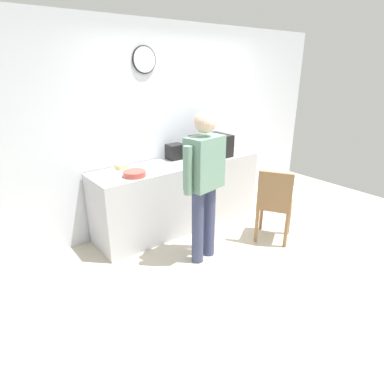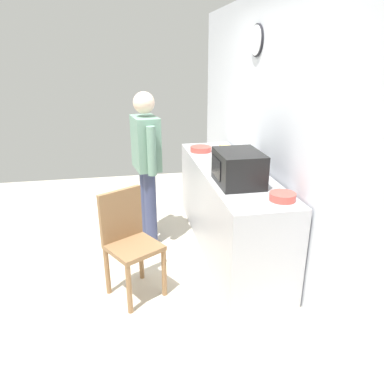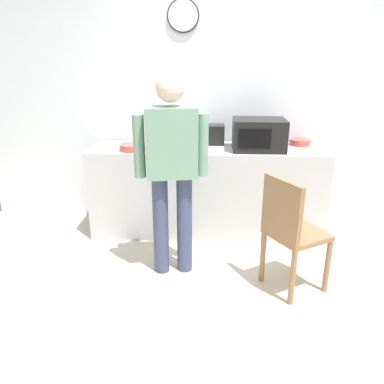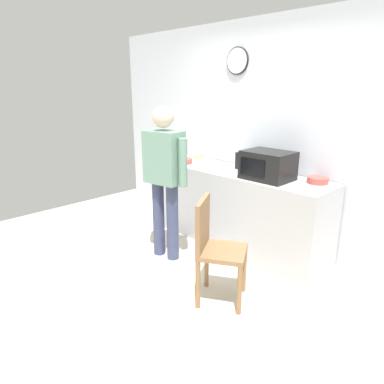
{
  "view_description": "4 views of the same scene",
  "coord_description": "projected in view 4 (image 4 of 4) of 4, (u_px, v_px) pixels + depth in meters",
  "views": [
    {
      "loc": [
        -2.6,
        -2.04,
        2.07
      ],
      "look_at": [
        -0.31,
        0.87,
        0.61
      ],
      "focal_mm": 29.92,
      "sensor_mm": 36.0,
      "label": 1
    },
    {
      "loc": [
        3.23,
        0.16,
        2.0
      ],
      "look_at": [
        -0.27,
        0.83,
        0.66
      ],
      "focal_mm": 33.89,
      "sensor_mm": 36.0,
      "label": 2
    },
    {
      "loc": [
        -0.22,
        -2.54,
        1.79
      ],
      "look_at": [
        -0.38,
        0.73,
        0.6
      ],
      "focal_mm": 35.71,
      "sensor_mm": 36.0,
      "label": 3
    },
    {
      "loc": [
        2.23,
        -1.95,
        1.85
      ],
      "look_at": [
        -0.51,
        0.77,
        0.68
      ],
      "focal_mm": 32.65,
      "sensor_mm": 36.0,
      "label": 4
    }
  ],
  "objects": [
    {
      "name": "ground_plane",
      "position": [
        172.0,
        286.0,
        3.37
      ],
      "size": [
        6.0,
        6.0,
        0.0
      ],
      "primitive_type": "plane",
      "color": "beige"
    },
    {
      "name": "back_wall",
      "position": [
        273.0,
        135.0,
        4.07
      ],
      "size": [
        5.4,
        0.13,
        2.6
      ],
      "color": "silver",
      "rests_on": "ground_plane"
    },
    {
      "name": "kitchen_counter",
      "position": [
        233.0,
        207.0,
        4.23
      ],
      "size": [
        2.35,
        0.62,
        0.9
      ],
      "primitive_type": "cube",
      "color": "#B7B7BC",
      "rests_on": "ground_plane"
    },
    {
      "name": "microwave",
      "position": [
        268.0,
        165.0,
        3.67
      ],
      "size": [
        0.5,
        0.39,
        0.3
      ],
      "color": "black",
      "rests_on": "kitchen_counter"
    },
    {
      "name": "sandwich_plate",
      "position": [
        198.0,
        158.0,
        4.71
      ],
      "size": [
        0.25,
        0.25,
        0.07
      ],
      "color": "white",
      "rests_on": "kitchen_counter"
    },
    {
      "name": "salad_bowl",
      "position": [
        318.0,
        180.0,
        3.56
      ],
      "size": [
        0.21,
        0.21,
        0.06
      ],
      "primitive_type": "cylinder",
      "color": "#C64C42",
      "rests_on": "kitchen_counter"
    },
    {
      "name": "cereal_bowl",
      "position": [
        183.0,
        161.0,
        4.49
      ],
      "size": [
        0.26,
        0.26,
        0.06
      ],
      "primitive_type": "cylinder",
      "color": "#C64C42",
      "rests_on": "kitchen_counter"
    },
    {
      "name": "toaster",
      "position": [
        247.0,
        161.0,
        4.14
      ],
      "size": [
        0.22,
        0.18,
        0.2
      ],
      "primitive_type": "cube",
      "color": "black",
      "rests_on": "kitchen_counter"
    },
    {
      "name": "fork_utensil",
      "position": [
        170.0,
        160.0,
        4.66
      ],
      "size": [
        0.16,
        0.09,
        0.01
      ],
      "primitive_type": "cube",
      "rotation": [
        0.0,
        0.0,
        2.74
      ],
      "color": "silver",
      "rests_on": "kitchen_counter"
    },
    {
      "name": "spoon_utensil",
      "position": [
        309.0,
        186.0,
        3.45
      ],
      "size": [
        0.15,
        0.11,
        0.01
      ],
      "primitive_type": "cube",
      "rotation": [
        0.0,
        0.0,
        2.57
      ],
      "color": "silver",
      "rests_on": "kitchen_counter"
    },
    {
      "name": "person_standing",
      "position": [
        164.0,
        172.0,
        3.7
      ],
      "size": [
        0.58,
        0.3,
        1.66
      ],
      "color": "#383F62",
      "rests_on": "ground_plane"
    },
    {
      "name": "wooden_chair",
      "position": [
        214.0,
        245.0,
        3.04
      ],
      "size": [
        0.55,
        0.55,
        0.94
      ],
      "color": "olive",
      "rests_on": "ground_plane"
    }
  ]
}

